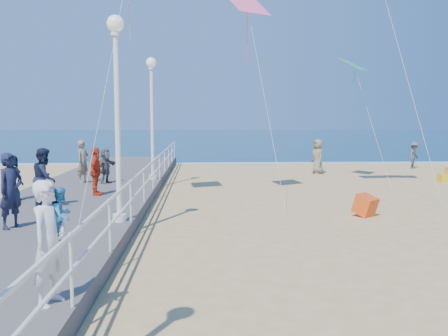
{
  "coord_description": "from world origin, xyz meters",
  "views": [
    {
      "loc": [
        -3.17,
        -13.05,
        3.13
      ],
      "look_at": [
        -2.5,
        2.0,
        1.6
      ],
      "focal_mm": 40.0,
      "sensor_mm": 36.0,
      "label": 1
    }
  ],
  "objects_px": {
    "box_kite": "(365,207)",
    "lamp_post_far": "(152,105)",
    "toddler_held": "(61,216)",
    "spectator_7": "(45,178)",
    "spectator_4": "(12,178)",
    "spectator_5": "(106,166)",
    "spectator_3": "(96,171)",
    "lamp_post_mid": "(117,97)",
    "spectator_0": "(11,191)",
    "beach_chair_right": "(445,178)",
    "spectator_6": "(83,162)",
    "beach_walker_a": "(414,155)",
    "woman_holding_toddler": "(49,243)",
    "beach_walker_c": "(318,157)"
  },
  "relations": [
    {
      "from": "spectator_4",
      "to": "spectator_5",
      "type": "relative_size",
      "value": 1.06
    },
    {
      "from": "spectator_3",
      "to": "beach_walker_c",
      "type": "relative_size",
      "value": 0.89
    },
    {
      "from": "lamp_post_far",
      "to": "box_kite",
      "type": "relative_size",
      "value": 8.87
    },
    {
      "from": "lamp_post_mid",
      "to": "woman_holding_toddler",
      "type": "height_order",
      "value": "lamp_post_mid"
    },
    {
      "from": "lamp_post_mid",
      "to": "beach_chair_right",
      "type": "height_order",
      "value": "lamp_post_mid"
    },
    {
      "from": "spectator_6",
      "to": "spectator_7",
      "type": "relative_size",
      "value": 0.98
    },
    {
      "from": "spectator_4",
      "to": "spectator_7",
      "type": "bearing_deg",
      "value": -103.61
    },
    {
      "from": "lamp_post_far",
      "to": "toddler_held",
      "type": "xyz_separation_m",
      "value": [
        0.1,
        -14.69,
        -1.98
      ]
    },
    {
      "from": "lamp_post_far",
      "to": "beach_walker_c",
      "type": "distance_m",
      "value": 10.51
    },
    {
      "from": "woman_holding_toddler",
      "to": "beach_walker_a",
      "type": "relative_size",
      "value": 1.11
    },
    {
      "from": "spectator_3",
      "to": "spectator_7",
      "type": "bearing_deg",
      "value": 158.39
    },
    {
      "from": "toddler_held",
      "to": "spectator_3",
      "type": "xyz_separation_m",
      "value": [
        -1.64,
        10.18,
        -0.43
      ]
    },
    {
      "from": "spectator_6",
      "to": "spectator_4",
      "type": "bearing_deg",
      "value": -172.51
    },
    {
      "from": "spectator_4",
      "to": "box_kite",
      "type": "distance_m",
      "value": 11.48
    },
    {
      "from": "lamp_post_mid",
      "to": "spectator_3",
      "type": "relative_size",
      "value": 3.12
    },
    {
      "from": "beach_walker_a",
      "to": "spectator_5",
      "type": "bearing_deg",
      "value": 158.31
    },
    {
      "from": "lamp_post_far",
      "to": "spectator_5",
      "type": "height_order",
      "value": "lamp_post_far"
    },
    {
      "from": "spectator_5",
      "to": "spectator_6",
      "type": "relative_size",
      "value": 0.81
    },
    {
      "from": "lamp_post_mid",
      "to": "beach_chair_right",
      "type": "bearing_deg",
      "value": 36.63
    },
    {
      "from": "toddler_held",
      "to": "beach_walker_c",
      "type": "distance_m",
      "value": 21.8
    },
    {
      "from": "beach_walker_a",
      "to": "beach_walker_c",
      "type": "distance_m",
      "value": 7.09
    },
    {
      "from": "lamp_post_mid",
      "to": "lamp_post_far",
      "type": "height_order",
      "value": "same"
    },
    {
      "from": "spectator_6",
      "to": "beach_walker_c",
      "type": "bearing_deg",
      "value": -36.94
    },
    {
      "from": "box_kite",
      "to": "beach_chair_right",
      "type": "relative_size",
      "value": 1.09
    },
    {
      "from": "lamp_post_mid",
      "to": "spectator_5",
      "type": "xyz_separation_m",
      "value": [
        -1.83,
        7.77,
        -2.54
      ]
    },
    {
      "from": "spectator_5",
      "to": "beach_chair_right",
      "type": "distance_m",
      "value": 15.97
    },
    {
      "from": "toddler_held",
      "to": "beach_walker_a",
      "type": "xyz_separation_m",
      "value": [
        15.13,
        22.64,
        -0.85
      ]
    },
    {
      "from": "spectator_6",
      "to": "beach_walker_a",
      "type": "xyz_separation_m",
      "value": [
        18.01,
        9.08,
        -0.46
      ]
    },
    {
      "from": "spectator_6",
      "to": "beach_walker_c",
      "type": "height_order",
      "value": "spectator_6"
    },
    {
      "from": "spectator_7",
      "to": "spectator_4",
      "type": "bearing_deg",
      "value": 43.06
    },
    {
      "from": "spectator_0",
      "to": "spectator_4",
      "type": "relative_size",
      "value": 1.23
    },
    {
      "from": "spectator_6",
      "to": "lamp_post_far",
      "type": "bearing_deg",
      "value": -44.45
    },
    {
      "from": "spectator_4",
      "to": "spectator_6",
      "type": "bearing_deg",
      "value": 12.11
    },
    {
      "from": "toddler_held",
      "to": "beach_walker_a",
      "type": "bearing_deg",
      "value": -16.55
    },
    {
      "from": "spectator_0",
      "to": "lamp_post_mid",
      "type": "bearing_deg",
      "value": -46.44
    },
    {
      "from": "beach_walker_c",
      "to": "spectator_7",
      "type": "bearing_deg",
      "value": -56.4
    },
    {
      "from": "spectator_5",
      "to": "spectator_7",
      "type": "bearing_deg",
      "value": -163.78
    },
    {
      "from": "spectator_4",
      "to": "beach_walker_c",
      "type": "bearing_deg",
      "value": -21.21
    },
    {
      "from": "spectator_5",
      "to": "spectator_7",
      "type": "xyz_separation_m",
      "value": [
        -0.76,
        -5.63,
        0.19
      ]
    },
    {
      "from": "spectator_5",
      "to": "box_kite",
      "type": "distance_m",
      "value": 10.71
    },
    {
      "from": "box_kite",
      "to": "lamp_post_far",
      "type": "bearing_deg",
      "value": 98.67
    },
    {
      "from": "spectator_3",
      "to": "spectator_7",
      "type": "distance_m",
      "value": 2.58
    },
    {
      "from": "spectator_3",
      "to": "toddler_held",
      "type": "bearing_deg",
      "value": -168.66
    },
    {
      "from": "spectator_5",
      "to": "lamp_post_far",
      "type": "bearing_deg",
      "value": -32.08
    },
    {
      "from": "lamp_post_far",
      "to": "spectator_4",
      "type": "bearing_deg",
      "value": -126.06
    },
    {
      "from": "spectator_4",
      "to": "spectator_7",
      "type": "height_order",
      "value": "spectator_7"
    },
    {
      "from": "toddler_held",
      "to": "spectator_7",
      "type": "xyz_separation_m",
      "value": [
        -2.68,
        7.83,
        -0.37
      ]
    },
    {
      "from": "spectator_0",
      "to": "spectator_3",
      "type": "height_order",
      "value": "spectator_0"
    },
    {
      "from": "toddler_held",
      "to": "spectator_7",
      "type": "bearing_deg",
      "value": 36.12
    },
    {
      "from": "beach_walker_c",
      "to": "beach_chair_right",
      "type": "bearing_deg",
      "value": 38.92
    }
  ]
}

